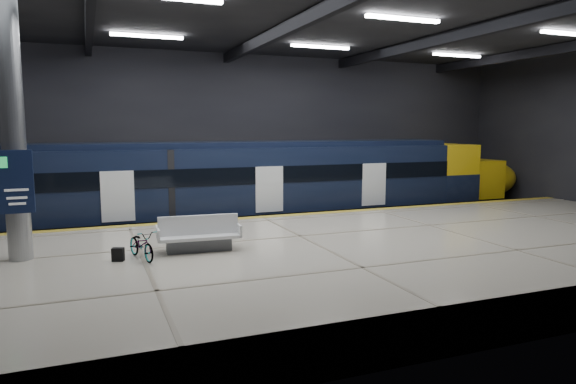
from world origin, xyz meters
TOP-DOWN VIEW (x-y plane):
  - ground at (0.00, 0.00)m, footprint 30.00×30.00m
  - room_shell at (-0.00, 0.00)m, footprint 30.10×16.10m
  - platform at (0.00, -2.50)m, footprint 30.00×11.00m
  - safety_strip at (0.00, 2.75)m, footprint 30.00×0.40m
  - rails at (0.00, 5.50)m, footprint 30.00×1.52m
  - train at (-0.46, 5.50)m, footprint 29.40×2.84m
  - bench at (-3.43, -1.77)m, footprint 2.36×1.11m
  - bicycle at (-5.02, -2.12)m, footprint 0.93×1.58m
  - pannier_bag at (-5.62, -2.12)m, footprint 0.34×0.28m
  - info_column at (-8.00, -1.03)m, footprint 0.90×0.78m

SIDE VIEW (x-z plane):
  - ground at x=0.00m, z-range 0.00..0.00m
  - rails at x=0.00m, z-range 0.00..0.16m
  - platform at x=0.00m, z-range 0.00..1.10m
  - safety_strip at x=0.00m, z-range 1.10..1.11m
  - pannier_bag at x=-5.62m, z-range 1.10..1.45m
  - bench at x=-3.43m, z-range 0.95..1.97m
  - bicycle at x=-5.02m, z-range 1.10..1.88m
  - train at x=-0.46m, z-range 0.16..3.95m
  - info_column at x=-8.00m, z-range 1.01..7.91m
  - room_shell at x=0.00m, z-range 1.69..9.74m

